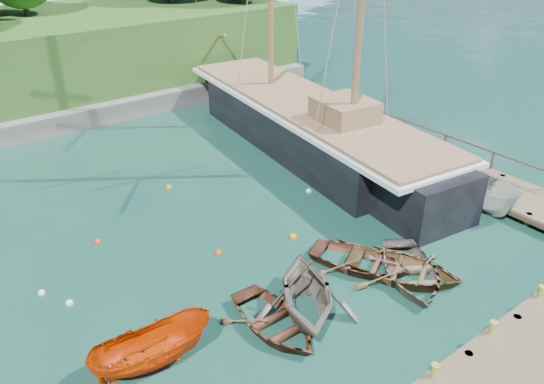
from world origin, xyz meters
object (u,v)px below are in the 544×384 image
(rowboat_0, at_px, (274,328))
(schooner, at_px, (307,128))
(rowboat_3, at_px, (410,278))
(rowboat_4, at_px, (359,267))
(rowboat_2, at_px, (402,277))
(cabin_boat_white, at_px, (471,204))
(rowboat_1, at_px, (305,313))
(motorboat_orange, at_px, (154,364))

(rowboat_0, relative_size, schooner, 0.14)
(rowboat_3, bearing_deg, rowboat_4, 155.29)
(rowboat_2, distance_m, rowboat_3, 0.27)
(rowboat_4, bearing_deg, cabin_boat_white, -23.68)
(rowboat_1, xyz_separation_m, rowboat_2, (4.42, -0.71, 0.00))
(schooner, bearing_deg, rowboat_3, -105.82)
(rowboat_0, height_order, rowboat_2, rowboat_2)
(rowboat_2, xyz_separation_m, schooner, (5.40, 12.13, 1.21))
(rowboat_0, xyz_separation_m, cabin_boat_white, (13.02, 1.09, 0.00))
(rowboat_3, distance_m, motorboat_orange, 10.18)
(rowboat_4, xyz_separation_m, motorboat_orange, (-8.95, 0.28, 0.00))
(motorboat_orange, distance_m, cabin_boat_white, 17.08)
(rowboat_3, bearing_deg, rowboat_1, -156.96)
(motorboat_orange, bearing_deg, rowboat_0, -97.26)
(rowboat_1, relative_size, rowboat_2, 0.97)
(motorboat_orange, bearing_deg, cabin_boat_white, -83.07)
(rowboat_4, height_order, schooner, schooner)
(rowboat_1, height_order, cabin_boat_white, rowboat_1)
(rowboat_4, distance_m, motorboat_orange, 8.96)
(rowboat_2, relative_size, cabin_boat_white, 0.87)
(rowboat_2, distance_m, schooner, 13.33)
(rowboat_0, height_order, schooner, schooner)
(motorboat_orange, relative_size, cabin_boat_white, 0.77)
(rowboat_3, bearing_deg, rowboat_2, 161.99)
(rowboat_2, xyz_separation_m, motorboat_orange, (-9.82, 1.79, 0.00))
(rowboat_2, bearing_deg, rowboat_0, 143.44)
(rowboat_3, height_order, schooner, schooner)
(rowboat_2, relative_size, motorboat_orange, 1.13)
(rowboat_2, bearing_deg, schooner, 37.21)
(rowboat_1, distance_m, rowboat_2, 4.47)
(schooner, bearing_deg, cabin_boat_white, -72.57)
(rowboat_0, xyz_separation_m, rowboat_3, (5.92, -1.00, 0.00))
(schooner, bearing_deg, rowboat_2, -106.85)
(rowboat_1, height_order, rowboat_3, rowboat_1)
(rowboat_3, relative_size, cabin_boat_white, 0.84)
(rowboat_2, relative_size, rowboat_3, 1.04)
(rowboat_0, relative_size, motorboat_orange, 1.00)
(rowboat_3, xyz_separation_m, cabin_boat_white, (7.09, 2.09, 0.00))
(motorboat_orange, bearing_deg, rowboat_2, -93.70)
(rowboat_2, distance_m, rowboat_4, 1.74)
(rowboat_1, bearing_deg, cabin_boat_white, 38.39)
(rowboat_2, distance_m, motorboat_orange, 9.98)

